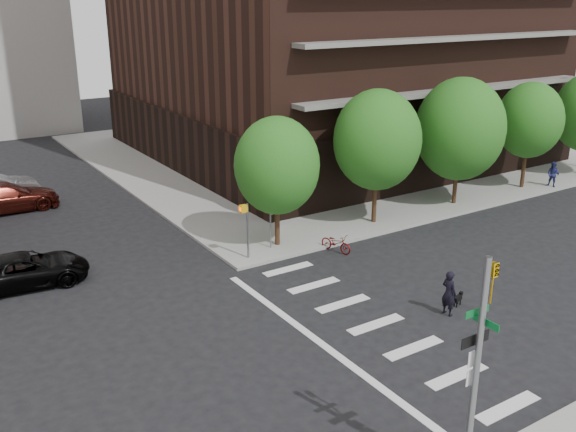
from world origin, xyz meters
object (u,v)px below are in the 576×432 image
(parked_car_black, at_px, (26,270))
(pedestrian_far, at_px, (553,174))
(dog_walker, at_px, (449,293))
(parked_car_maroon, at_px, (5,197))
(scooter, at_px, (336,243))
(traffic_signal, at_px, (474,392))

(parked_car_black, xyz_separation_m, pedestrian_far, (30.66, -3.01, 0.24))
(pedestrian_far, bearing_deg, dog_walker, -77.42)
(parked_car_maroon, height_order, scooter, parked_car_maroon)
(traffic_signal, relative_size, pedestrian_far, 3.78)
(scooter, bearing_deg, dog_walker, -107.96)
(parked_car_maroon, xyz_separation_m, dog_walker, (11.76, -22.11, 0.07))
(traffic_signal, bearing_deg, parked_car_maroon, 100.76)
(scooter, bearing_deg, pedestrian_far, -13.17)
(traffic_signal, xyz_separation_m, dog_walker, (6.29, 6.65, -1.81))
(parked_car_black, height_order, pedestrian_far, pedestrian_far)
(traffic_signal, distance_m, parked_car_black, 19.28)
(scooter, bearing_deg, parked_car_maroon, 112.55)
(pedestrian_far, bearing_deg, parked_car_black, -108.16)
(dog_walker, bearing_deg, parked_car_black, 46.07)
(parked_car_black, height_order, scooter, parked_car_black)
(dog_walker, bearing_deg, pedestrian_far, -67.41)
(dog_walker, relative_size, pedestrian_far, 1.12)
(parked_car_maroon, xyz_separation_m, pedestrian_far, (29.54, -13.77, 0.12))
(dog_walker, distance_m, pedestrian_far, 19.64)
(traffic_signal, distance_m, pedestrian_far, 28.41)
(traffic_signal, xyz_separation_m, scooter, (6.49, 13.99, -2.26))
(dog_walker, height_order, pedestrian_far, dog_walker)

